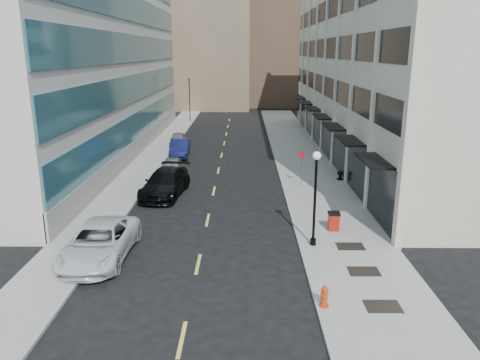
{
  "coord_description": "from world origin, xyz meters",
  "views": [
    {
      "loc": [
        2.16,
        -18.29,
        9.77
      ],
      "look_at": [
        1.94,
        8.19,
        2.44
      ],
      "focal_mm": 35.0,
      "sensor_mm": 36.0,
      "label": 1
    }
  ],
  "objects_px": {
    "car_white_van": "(100,242)",
    "sign_post": "(302,163)",
    "car_black_pickup": "(165,183)",
    "car_grey_sedan": "(178,140)",
    "fire_hydrant": "(324,296)",
    "urn_planter": "(340,174)",
    "car_blue_sedan": "(180,148)",
    "car_silver_sedan": "(172,167)",
    "traffic_signal": "(189,81)",
    "trash_bin": "(334,221)",
    "lamppost": "(315,190)"
  },
  "relations": [
    {
      "from": "trash_bin",
      "to": "car_black_pickup",
      "type": "bearing_deg",
      "value": 147.5
    },
    {
      "from": "car_white_van",
      "to": "urn_planter",
      "type": "distance_m",
      "value": 20.08
    },
    {
      "from": "car_white_van",
      "to": "car_silver_sedan",
      "type": "height_order",
      "value": "car_white_van"
    },
    {
      "from": "car_black_pickup",
      "to": "car_blue_sedan",
      "type": "xyz_separation_m",
      "value": [
        -0.61,
        12.39,
        -0.09
      ]
    },
    {
      "from": "car_blue_sedan",
      "to": "urn_planter",
      "type": "relative_size",
      "value": 6.84
    },
    {
      "from": "car_silver_sedan",
      "to": "urn_planter",
      "type": "relative_size",
      "value": 5.78
    },
    {
      "from": "trash_bin",
      "to": "traffic_signal",
      "type": "bearing_deg",
      "value": 107.81
    },
    {
      "from": "car_white_van",
      "to": "fire_hydrant",
      "type": "bearing_deg",
      "value": -23.22
    },
    {
      "from": "traffic_signal",
      "to": "car_grey_sedan",
      "type": "relative_size",
      "value": 1.65
    },
    {
      "from": "trash_bin",
      "to": "lamppost",
      "type": "xyz_separation_m",
      "value": [
        -1.42,
        -2.07,
        2.39
      ]
    },
    {
      "from": "car_black_pickup",
      "to": "car_grey_sedan",
      "type": "xyz_separation_m",
      "value": [
        -1.48,
        17.26,
        -0.17
      ]
    },
    {
      "from": "lamppost",
      "to": "car_black_pickup",
      "type": "bearing_deg",
      "value": 135.13
    },
    {
      "from": "car_blue_sedan",
      "to": "trash_bin",
      "type": "distance_m",
      "value": 22.27
    },
    {
      "from": "car_white_van",
      "to": "trash_bin",
      "type": "bearing_deg",
      "value": 17.47
    },
    {
      "from": "trash_bin",
      "to": "sign_post",
      "type": "height_order",
      "value": "sign_post"
    },
    {
      "from": "fire_hydrant",
      "to": "sign_post",
      "type": "height_order",
      "value": "sign_post"
    },
    {
      "from": "lamppost",
      "to": "urn_planter",
      "type": "height_order",
      "value": "lamppost"
    },
    {
      "from": "car_white_van",
      "to": "lamppost",
      "type": "distance_m",
      "value": 10.85
    },
    {
      "from": "traffic_signal",
      "to": "car_grey_sedan",
      "type": "bearing_deg",
      "value": -87.74
    },
    {
      "from": "urn_planter",
      "to": "car_black_pickup",
      "type": "bearing_deg",
      "value": -164.58
    },
    {
      "from": "car_silver_sedan",
      "to": "traffic_signal",
      "type": "bearing_deg",
      "value": 87.37
    },
    {
      "from": "car_white_van",
      "to": "sign_post",
      "type": "distance_m",
      "value": 16.75
    },
    {
      "from": "car_blue_sedan",
      "to": "car_black_pickup",
      "type": "bearing_deg",
      "value": -89.65
    },
    {
      "from": "car_silver_sedan",
      "to": "lamppost",
      "type": "bearing_deg",
      "value": -63.22
    },
    {
      "from": "car_silver_sedan",
      "to": "lamppost",
      "type": "xyz_separation_m",
      "value": [
        9.38,
        -14.46,
        2.4
      ]
    },
    {
      "from": "car_blue_sedan",
      "to": "fire_hydrant",
      "type": "distance_m",
      "value": 28.91
    },
    {
      "from": "car_white_van",
      "to": "urn_planter",
      "type": "bearing_deg",
      "value": 45.33
    },
    {
      "from": "car_black_pickup",
      "to": "urn_planter",
      "type": "xyz_separation_m",
      "value": [
        12.92,
        3.56,
        -0.31
      ]
    },
    {
      "from": "car_silver_sedan",
      "to": "lamppost",
      "type": "height_order",
      "value": "lamppost"
    },
    {
      "from": "traffic_signal",
      "to": "trash_bin",
      "type": "distance_m",
      "value": 44.08
    },
    {
      "from": "car_black_pickup",
      "to": "car_silver_sedan",
      "type": "height_order",
      "value": "car_black_pickup"
    },
    {
      "from": "lamppost",
      "to": "sign_post",
      "type": "xyz_separation_m",
      "value": [
        0.68,
        10.99,
        -1.23
      ]
    },
    {
      "from": "traffic_signal",
      "to": "urn_planter",
      "type": "bearing_deg",
      "value": -64.34
    },
    {
      "from": "traffic_signal",
      "to": "car_black_pickup",
      "type": "bearing_deg",
      "value": -86.44
    },
    {
      "from": "car_blue_sedan",
      "to": "car_grey_sedan",
      "type": "xyz_separation_m",
      "value": [
        -0.87,
        4.87,
        -0.08
      ]
    },
    {
      "from": "car_grey_sedan",
      "to": "fire_hydrant",
      "type": "xyz_separation_m",
      "value": [
        10.1,
        -32.27,
        -0.13
      ]
    },
    {
      "from": "car_black_pickup",
      "to": "car_blue_sedan",
      "type": "height_order",
      "value": "car_black_pickup"
    },
    {
      "from": "traffic_signal",
      "to": "urn_planter",
      "type": "height_order",
      "value": "traffic_signal"
    },
    {
      "from": "car_silver_sedan",
      "to": "sign_post",
      "type": "height_order",
      "value": "sign_post"
    },
    {
      "from": "car_white_van",
      "to": "sign_post",
      "type": "bearing_deg",
      "value": 49.11
    },
    {
      "from": "car_white_van",
      "to": "fire_hydrant",
      "type": "xyz_separation_m",
      "value": [
        10.1,
        -4.58,
        -0.26
      ]
    },
    {
      "from": "car_grey_sedan",
      "to": "car_blue_sedan",
      "type": "bearing_deg",
      "value": -83.66
    },
    {
      "from": "car_white_van",
      "to": "fire_hydrant",
      "type": "relative_size",
      "value": 6.75
    },
    {
      "from": "urn_planter",
      "to": "car_grey_sedan",
      "type": "bearing_deg",
      "value": 136.43
    },
    {
      "from": "car_silver_sedan",
      "to": "urn_planter",
      "type": "bearing_deg",
      "value": -14.31
    },
    {
      "from": "fire_hydrant",
      "to": "sign_post",
      "type": "bearing_deg",
      "value": 76.58
    },
    {
      "from": "car_white_van",
      "to": "trash_bin",
      "type": "distance_m",
      "value": 12.44
    },
    {
      "from": "sign_post",
      "to": "trash_bin",
      "type": "bearing_deg",
      "value": -71.87
    },
    {
      "from": "lamppost",
      "to": "car_white_van",
      "type": "bearing_deg",
      "value": -172.29
    },
    {
      "from": "car_silver_sedan",
      "to": "lamppost",
      "type": "distance_m",
      "value": 17.4
    }
  ]
}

